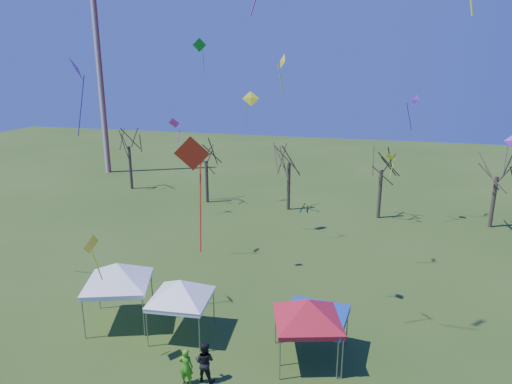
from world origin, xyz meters
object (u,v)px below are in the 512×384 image
tree_1 (206,146)px  person_green (186,367)px  tree_0 (128,131)px  tent_red (308,304)px  tent_white_mid (180,284)px  tree_2 (289,145)px  radio_mast (100,73)px  tree_4 (500,158)px  tent_white_west (117,267)px  tent_blue (316,317)px  person_dark (205,362)px  tree_3 (383,152)px

tree_1 → person_green: 27.86m
tree_0 → tent_red: (23.76, -25.69, -3.53)m
tent_white_mid → tree_2: bearing=86.8°
tree_1 → radio_mast: bearing=151.5°
tree_0 → tent_white_mid: bearing=-55.6°
tree_0 → tent_red: bearing=-47.2°
tree_4 → tent_white_west: 31.42m
tree_2 → tent_blue: size_ratio=2.68×
radio_mast → tent_red: size_ratio=6.27×
tent_blue → person_green: bearing=-146.1°
radio_mast → person_green: (26.11, -35.30, -11.65)m
tent_red → person_green: size_ratio=2.33×
tent_red → radio_mast: bearing=133.7°
tree_2 → tree_4: 17.73m
tree_0 → tree_4: bearing=-5.3°
tree_2 → tent_red: size_ratio=2.05×
radio_mast → tree_2: size_ratio=3.06×
tent_white_mid → person_dark: size_ratio=2.14×
tent_white_mid → person_dark: tent_white_mid is taller
tree_4 → person_green: bearing=-124.3°
radio_mast → tree_1: size_ratio=3.31×
tent_white_mid → radio_mast: bearing=127.5°
tent_white_west → person_green: size_ratio=2.49×
tree_2 → tent_red: (5.28, -22.68, -3.33)m
tree_0 → person_dark: tree_0 is taller
tent_white_mid → tent_blue: size_ratio=1.31×
tree_2 → person_green: tree_2 is taller
tree_1 → tree_4: tree_4 is taller
tree_3 → tree_4: tree_3 is taller
tent_red → tent_blue: tent_red is taller
person_dark → person_green: 0.82m
radio_mast → person_dark: bearing=-52.5°
tree_1 → tent_white_west: size_ratio=1.77×
tent_red → tree_4: bearing=60.8°
tent_blue → person_green: 6.27m
tent_red → tree_0: bearing=132.8°
tree_0 → tree_4: tree_0 is taller
tree_1 → tree_0: bearing=164.8°
tent_white_west → tent_blue: bearing=-1.6°
tree_3 → person_green: tree_3 is taller
person_dark → tent_white_mid: bearing=-48.1°
tree_1 → tent_white_west: (3.45, -22.21, -2.58)m
person_green → tent_white_west: bearing=-38.3°
tree_2 → radio_mast: bearing=159.4°
person_dark → tree_4: bearing=-120.1°
person_dark → person_green: person_dark is taller
tent_blue → tree_4: bearing=61.0°
tree_1 → tent_red: size_ratio=1.89×
radio_mast → tree_2: radio_mast is taller
tree_3 → tent_red: (-3.12, -22.35, -3.12)m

